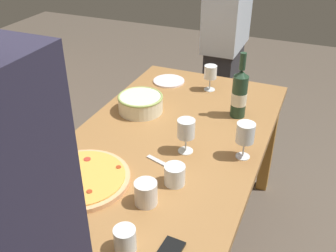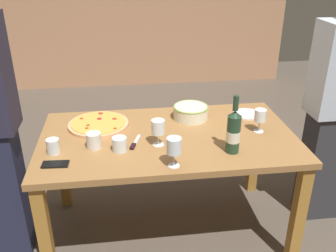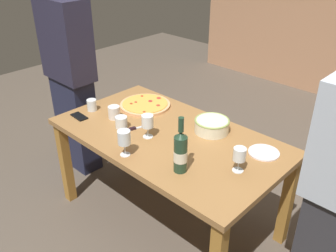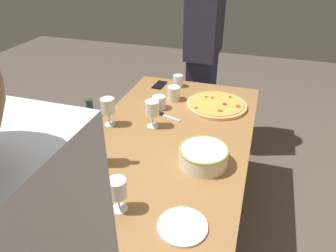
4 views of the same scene
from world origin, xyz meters
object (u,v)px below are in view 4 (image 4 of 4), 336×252
Objects in this scene: serving_bowl at (203,155)px; person_host at (204,51)px; wine_glass_near_pizza at (108,107)px; pizza_knife at (164,115)px; wine_glass_by_bottle at (118,190)px; side_plate at (183,226)px; cell_phone at (159,85)px; pizza at (216,105)px; cup_spare at (178,81)px; wine_bottle at (95,141)px; cup_amber at (174,93)px; cup_ceramic at (159,102)px; wine_glass_far_left at (152,109)px; dining_table at (168,150)px.

serving_bowl is 1.33m from person_host.
wine_glass_near_pizza is 0.36m from pizza_knife.
wine_glass_near_pizza is 0.69m from wine_glass_by_bottle.
side_plate and cell_phone have the same top height.
pizza is 4.52× the size of cup_spare.
wine_bottle reaches higher than cell_phone.
pizza_knife is (-0.41, -0.33, -0.04)m from serving_bowl.
side_plate is (1.04, 0.05, -0.01)m from pizza.
side_plate is 0.11× the size of person_host.
person_host is (-0.43, 0.10, 0.11)m from cup_spare.
wine_bottle is 3.67× the size of cup_amber.
person_host is (-1.71, -0.28, 0.14)m from side_plate.
cup_amber reaches higher than cup_ceramic.
cup_ceramic reaches higher than pizza.
side_plate is (1.28, 0.38, -0.04)m from cup_spare.
person_host reaches higher than cup_amber.
pizza is at bearing 139.20° from wine_glass_far_left.
cell_phone is 0.53m from person_host.
cup_ceramic is at bearing -10.38° from person_host.
cell_phone is 0.76× the size of pizza_knife.
wine_glass_by_bottle is at bearing 29.82° from wine_glass_near_pizza.
wine_glass_far_left reaches higher than cup_amber.
cup_amber is at bearing 177.43° from wine_glass_far_left.
pizza_knife is (-0.14, 0.02, -0.11)m from wine_glass_far_left.
person_host is at bearing 171.51° from cup_ceramic.
serving_bowl reaches higher than pizza.
cell_phone is at bearing 171.57° from wine_glass_near_pizza.
wine_bottle reaches higher than cup_ceramic.
pizza is 2.04× the size of side_plate.
cup_ceramic is 0.59× the size of cell_phone.
wine_glass_by_bottle is 1.69m from person_host.
side_plate is at bearing 0.92° from serving_bowl.
pizza is 4.18× the size of cup_amber.
cup_spare is (-0.61, -0.02, -0.07)m from wine_glass_far_left.
cup_amber is at bearing -92.75° from pizza.
wine_glass_far_left is 1.86× the size of cup_spare.
wine_bottle is 2.13× the size of wine_glass_far_left.
wine_bottle is at bearing -29.99° from pizza.
wine_glass_far_left is at bearing 108.49° from cell_phone.
cup_amber reaches higher than cup_spare.
cell_phone is at bearing -148.81° from serving_bowl.
wine_glass_by_bottle is 1.61× the size of cup_amber.
wine_bottle is 4.07× the size of cup_ceramic.
serving_bowl reaches higher than side_plate.
dining_table is at bearing 12.53° from cup_amber.
cup_spare is at bearing -163.44° from side_plate.
side_plate is at bearing 22.32° from dining_table.
pizza is at bearing 167.88° from wine_glass_by_bottle.
dining_table is at bearing 116.14° from cell_phone.
pizza_knife is (-0.81, -0.34, 0.00)m from side_plate.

